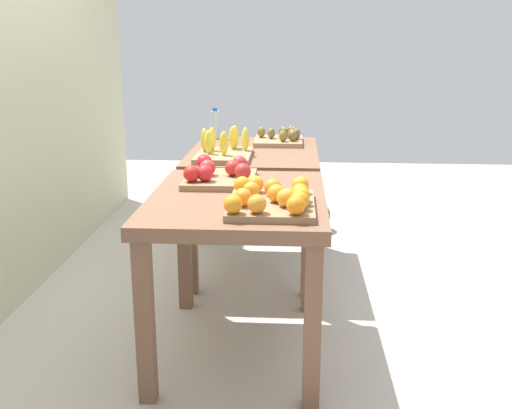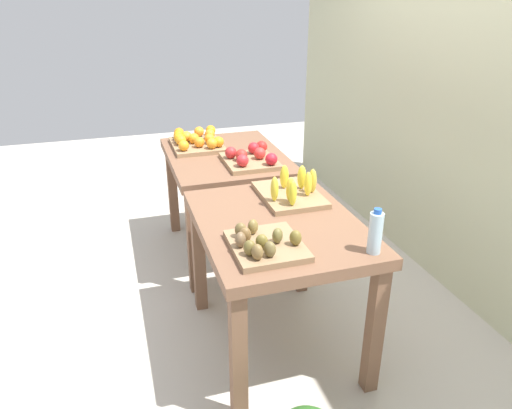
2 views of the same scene
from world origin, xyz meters
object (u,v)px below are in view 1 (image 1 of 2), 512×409
(banana_crate, at_px, (224,150))
(watermelon_pile, at_px, (288,211))
(orange_bin, at_px, (272,199))
(kiwi_bin, at_px, (281,138))
(water_bottle, at_px, (215,124))
(display_table_left, at_px, (238,219))
(display_table_right, at_px, (254,168))
(apple_bin, at_px, (219,174))

(banana_crate, relative_size, watermelon_pile, 0.65)
(orange_bin, height_order, kiwi_bin, orange_bin)
(banana_crate, relative_size, water_bottle, 2.05)
(kiwi_bin, bearing_deg, watermelon_pile, -5.12)
(display_table_left, distance_m, banana_crate, 0.91)
(display_table_right, xyz_separation_m, watermelon_pile, (0.87, -0.22, -0.54))
(banana_crate, distance_m, water_bottle, 0.69)
(kiwi_bin, xyz_separation_m, water_bottle, (0.16, 0.46, 0.07))
(kiwi_bin, relative_size, water_bottle, 1.68)
(watermelon_pile, bearing_deg, orange_bin, 178.70)
(display_table_left, distance_m, water_bottle, 1.59)
(kiwi_bin, bearing_deg, orange_bin, -179.87)
(display_table_right, xyz_separation_m, water_bottle, (0.43, 0.30, 0.22))
(apple_bin, distance_m, kiwi_bin, 1.17)
(display_table_right, height_order, kiwi_bin, kiwi_bin)
(display_table_left, distance_m, kiwi_bin, 1.40)
(orange_bin, bearing_deg, apple_bin, 30.68)
(apple_bin, xyz_separation_m, kiwi_bin, (1.14, -0.28, -0.01))
(banana_crate, distance_m, watermelon_pile, 1.37)
(banana_crate, xyz_separation_m, watermelon_pile, (1.11, -0.38, -0.69))
(banana_crate, xyz_separation_m, water_bottle, (0.67, 0.14, 0.06))
(kiwi_bin, bearing_deg, display_table_right, 148.71)
(apple_bin, relative_size, kiwi_bin, 1.11)
(orange_bin, height_order, watermelon_pile, orange_bin)
(watermelon_pile, bearing_deg, apple_bin, 169.27)
(watermelon_pile, bearing_deg, display_table_left, 173.81)
(display_table_left, relative_size, banana_crate, 2.36)
(watermelon_pile, bearing_deg, water_bottle, 130.36)
(orange_bin, distance_m, water_bottle, 1.84)
(orange_bin, relative_size, apple_bin, 1.13)
(apple_bin, xyz_separation_m, water_bottle, (1.30, 0.19, 0.06))
(kiwi_bin, xyz_separation_m, watermelon_pile, (0.60, -0.05, -0.68))
(display_table_right, relative_size, banana_crate, 2.36)
(water_bottle, distance_m, watermelon_pile, 1.01)
(orange_bin, bearing_deg, water_bottle, 14.75)
(kiwi_bin, bearing_deg, display_table_left, 173.34)
(display_table_right, bearing_deg, watermelon_pile, -13.94)
(display_table_left, bearing_deg, banana_crate, 10.59)
(display_table_right, height_order, banana_crate, banana_crate)
(display_table_left, distance_m, apple_bin, 0.31)
(apple_bin, distance_m, watermelon_pile, 1.91)
(orange_bin, relative_size, watermelon_pile, 0.67)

